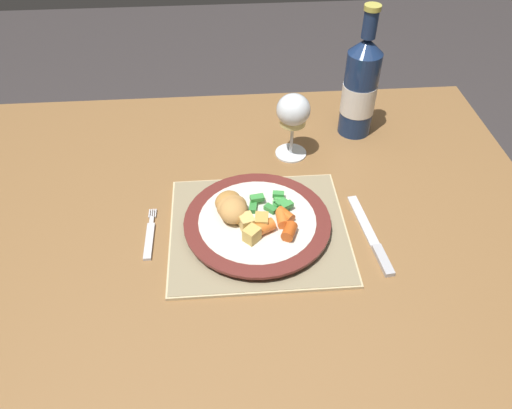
# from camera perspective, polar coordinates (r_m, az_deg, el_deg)

# --- Properties ---
(ground_plane) EXTENTS (6.00, 6.00, 0.00)m
(ground_plane) POSITION_cam_1_polar(r_m,az_deg,el_deg) (1.57, -2.17, -20.91)
(ground_plane) COLOR #383333
(dining_table) EXTENTS (1.25, 0.89, 0.74)m
(dining_table) POSITION_cam_1_polar(r_m,az_deg,el_deg) (1.03, -3.09, -4.83)
(dining_table) COLOR olive
(dining_table) RESTS_ON ground
(placemat) EXTENTS (0.33, 0.30, 0.01)m
(placemat) POSITION_cam_1_polar(r_m,az_deg,el_deg) (0.93, 0.14, -2.90)
(placemat) COLOR #CCB789
(placemat) RESTS_ON dining_table
(dinner_plate) EXTENTS (0.27, 0.27, 0.02)m
(dinner_plate) POSITION_cam_1_polar(r_m,az_deg,el_deg) (0.93, 0.01, -2.12)
(dinner_plate) COLOR silver
(dinner_plate) RESTS_ON placemat
(breaded_croquettes) EXTENTS (0.08, 0.10, 0.04)m
(breaded_croquettes) POSITION_cam_1_polar(r_m,az_deg,el_deg) (0.92, -2.90, -0.34)
(breaded_croquettes) COLOR tan
(breaded_croquettes) RESTS_ON dinner_plate
(green_beans_pile) EXTENTS (0.09, 0.05, 0.02)m
(green_beans_pile) POSITION_cam_1_polar(r_m,az_deg,el_deg) (0.94, 1.75, 0.19)
(green_beans_pile) COLOR #4CA84C
(green_beans_pile) RESTS_ON dinner_plate
(glazed_carrots) EXTENTS (0.09, 0.08, 0.02)m
(glazed_carrots) POSITION_cam_1_polar(r_m,az_deg,el_deg) (0.90, 2.37, -2.26)
(glazed_carrots) COLOR orange
(glazed_carrots) RESTS_ON dinner_plate
(fork) EXTENTS (0.02, 0.13, 0.01)m
(fork) POSITION_cam_1_polar(r_m,az_deg,el_deg) (0.94, -12.18, -3.66)
(fork) COLOR silver
(fork) RESTS_ON dining_table
(table_knife) EXTENTS (0.04, 0.21, 0.01)m
(table_knife) POSITION_cam_1_polar(r_m,az_deg,el_deg) (0.94, 13.10, -4.01)
(table_knife) COLOR silver
(table_knife) RESTS_ON dining_table
(wine_glass) EXTENTS (0.07, 0.07, 0.15)m
(wine_glass) POSITION_cam_1_polar(r_m,az_deg,el_deg) (1.06, 4.15, 10.33)
(wine_glass) COLOR silver
(wine_glass) RESTS_ON dining_table
(bottle) EXTENTS (0.08, 0.08, 0.30)m
(bottle) POSITION_cam_1_polar(r_m,az_deg,el_deg) (1.15, 11.69, 12.94)
(bottle) COLOR navy
(bottle) RESTS_ON dining_table
(roast_potatoes) EXTENTS (0.06, 0.06, 0.03)m
(roast_potatoes) POSITION_cam_1_polar(r_m,az_deg,el_deg) (0.89, -0.46, -2.48)
(roast_potatoes) COLOR #DBB256
(roast_potatoes) RESTS_ON dinner_plate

